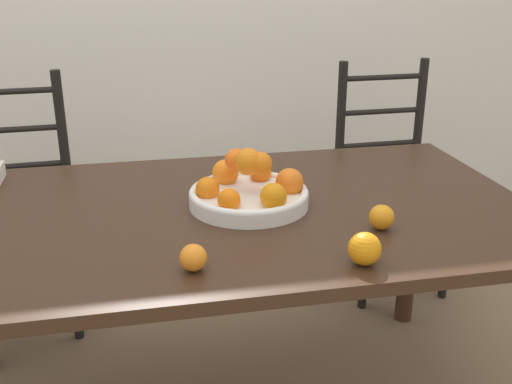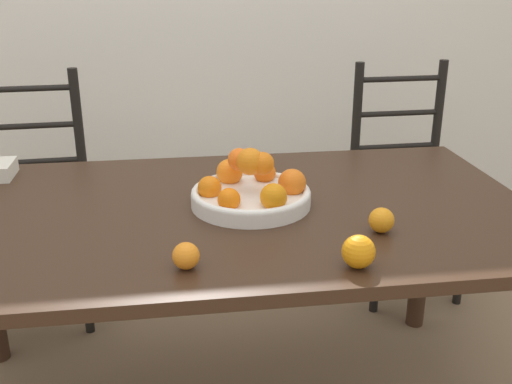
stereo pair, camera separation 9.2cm
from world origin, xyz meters
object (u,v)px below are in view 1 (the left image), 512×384
Objects in this scene: orange_loose_2 at (382,217)px; chair_right at (389,184)px; fruit_bowl at (249,190)px; orange_loose_0 at (193,258)px; orange_loose_1 at (365,249)px; chair_left at (18,211)px.

chair_right is (0.47, 0.98, -0.30)m from orange_loose_2.
fruit_bowl is 1.12m from chair_right.
orange_loose_2 is at bearing -116.89° from chair_right.
fruit_bowl is 5.46× the size of orange_loose_0.
orange_loose_0 is 0.52m from orange_loose_2.
orange_loose_2 is (0.12, 0.18, -0.01)m from orange_loose_1.
chair_left reaches higher than orange_loose_1.
chair_right is (1.56, 0.00, 0.00)m from chair_left.
fruit_bowl reaches higher than orange_loose_0.
fruit_bowl is 1.13m from chair_left.
orange_loose_1 is at bearing -123.35° from orange_loose_2.
chair_left is at bearing 136.25° from fruit_bowl.
orange_loose_1 is at bearing -65.10° from fruit_bowl.
chair_right reaches higher than orange_loose_2.
fruit_bowl is at bearing 61.15° from orange_loose_0.
fruit_bowl is 0.35× the size of chair_right.
orange_loose_1 is 1.17× the size of orange_loose_2.
fruit_bowl is 0.39m from orange_loose_2.
orange_loose_1 is 0.08× the size of chair_right.
fruit_bowl is 0.45m from orange_loose_1.
chair_right is (0.78, 0.75, -0.31)m from fruit_bowl.
orange_loose_0 is at bearing -165.80° from orange_loose_2.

